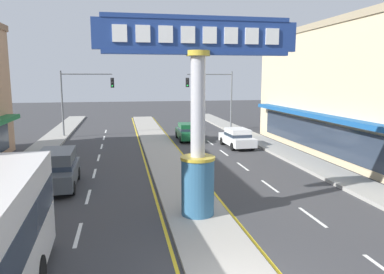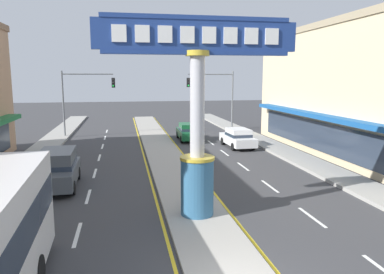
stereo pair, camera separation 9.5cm
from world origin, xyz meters
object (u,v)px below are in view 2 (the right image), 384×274
district_sign (197,121)px  storefront_right (377,90)px  traffic_light_left_side (82,92)px  sedan_near_left_lane (189,132)px  traffic_light_right_side (216,91)px  sedan_near_right_lane (238,138)px  suv_mid_left_lane (57,168)px

district_sign → storefront_right: storefront_right is taller
traffic_light_left_side → sedan_near_left_lane: bearing=-21.3°
traffic_light_right_side → sedan_near_right_lane: 9.19m
district_sign → suv_mid_left_lane: district_sign is taller
traffic_light_right_side → district_sign: bearing=-105.9°
district_sign → traffic_light_left_side: 23.00m
traffic_light_right_side → sedan_near_left_lane: (-3.59, -4.45, -3.46)m
storefront_right → traffic_light_right_side: (-8.65, 12.90, -0.46)m
traffic_light_left_side → sedan_near_right_lane: 15.27m
traffic_light_left_side → suv_mid_left_lane: 16.96m
traffic_light_left_side → traffic_light_right_side: 13.02m
traffic_light_left_side → traffic_light_right_side: same height
storefront_right → traffic_light_right_side: bearing=123.8°
sedan_near_left_lane → traffic_light_right_side: bearing=51.1°
district_sign → traffic_light_left_side: bearing=106.4°
storefront_right → suv_mid_left_lane: size_ratio=4.77×
district_sign → sedan_near_left_lane: (2.91, 18.39, -3.11)m
storefront_right → traffic_light_right_side: 15.53m
traffic_light_left_side → traffic_light_right_side: bearing=3.4°
storefront_right → suv_mid_left_lane: (-21.36, -4.53, -3.72)m
storefront_right → district_sign: bearing=-146.7°
district_sign → traffic_light_right_side: district_sign is taller
district_sign → traffic_light_right_side: 23.75m
suv_mid_left_lane → sedan_near_right_lane: bearing=35.7°
storefront_right → suv_mid_left_lane: bearing=-168.0°
sedan_near_right_lane → sedan_near_left_lane: same height
district_sign → suv_mid_left_lane: (-6.22, 5.42, -2.91)m
sedan_near_left_lane → suv_mid_left_lane: (-9.13, -12.97, 0.20)m
sedan_near_left_lane → storefront_right: bearing=-34.6°
storefront_right → sedan_near_right_lane: bearing=153.8°
traffic_light_left_side → traffic_light_right_side: size_ratio=1.00×
traffic_light_left_side → sedan_near_left_lane: 10.68m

